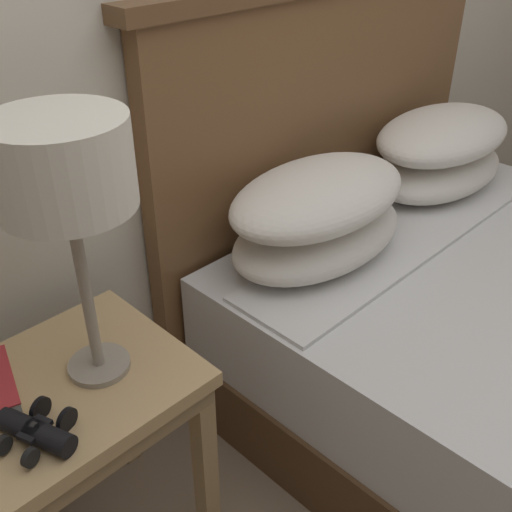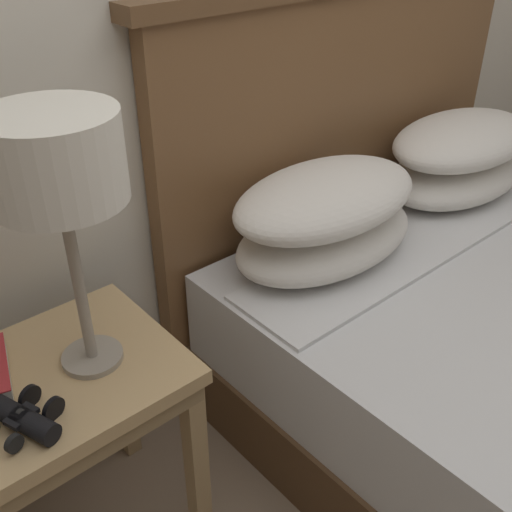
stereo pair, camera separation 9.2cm
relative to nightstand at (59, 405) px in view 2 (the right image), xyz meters
The scene contains 3 objects.
nightstand is the anchor object (origin of this frame).
table_lamp 0.55m from the nightstand, 10.51° to the right, with size 0.25×0.25×0.55m.
binoculars_pair 0.18m from the nightstand, 133.80° to the right, with size 0.15×0.16×0.05m.
Camera 2 is at (-0.97, -0.28, 1.44)m, focal length 42.00 mm.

